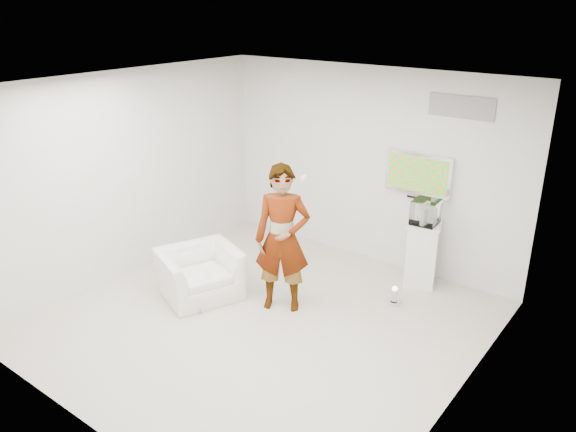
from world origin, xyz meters
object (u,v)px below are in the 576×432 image
object	(u,v)px
tv	(418,174)
floor_uplight	(394,296)
pedestal	(422,254)
person	(282,239)
armchair	(200,273)

from	to	relation	value
tv	floor_uplight	size ratio (longest dim) A/B	3.85
pedestal	floor_uplight	distance (m)	0.84
tv	pedestal	size ratio (longest dim) A/B	1.06
person	armchair	bearing A→B (deg)	173.21
armchair	floor_uplight	size ratio (longest dim) A/B	4.01
person	floor_uplight	world-z (taller)	person
person	floor_uplight	bearing A→B (deg)	9.55
tv	armchair	world-z (taller)	tv
armchair	pedestal	xyz separation A→B (m)	(2.30, 2.16, 0.13)
person	armchair	distance (m)	1.36
tv	person	world-z (taller)	person
pedestal	floor_uplight	xyz separation A→B (m)	(-0.02, -0.76, -0.34)
pedestal	floor_uplight	size ratio (longest dim) A/B	3.63
pedestal	tv	bearing A→B (deg)	133.96
floor_uplight	tv	bearing A→B (deg)	104.11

